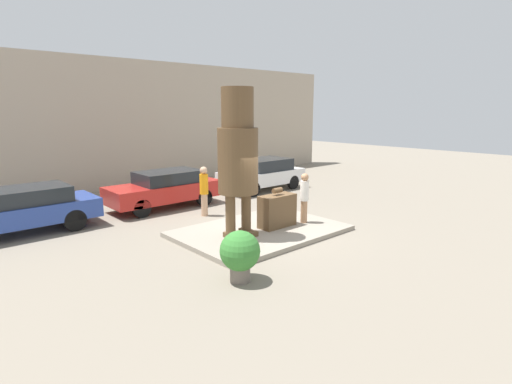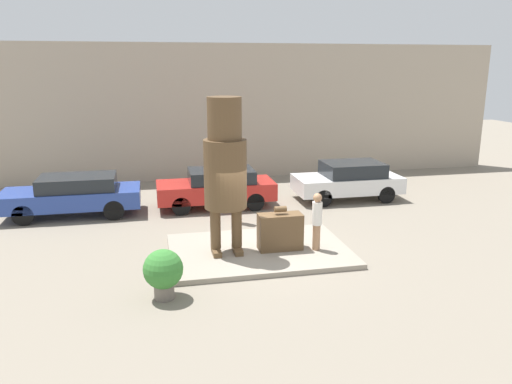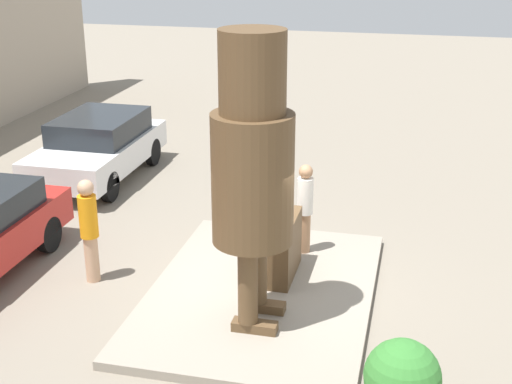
{
  "view_description": "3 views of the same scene",
  "coord_description": "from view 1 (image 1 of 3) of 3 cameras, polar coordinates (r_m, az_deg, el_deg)",
  "views": [
    {
      "loc": [
        -8.06,
        -8.78,
        3.79
      ],
      "look_at": [
        -0.21,
        -0.03,
        1.35
      ],
      "focal_mm": 28.0,
      "sensor_mm": 36.0,
      "label": 1
    },
    {
      "loc": [
        -2.87,
        -12.97,
        5.19
      ],
      "look_at": [
        -0.03,
        0.26,
        1.73
      ],
      "focal_mm": 35.0,
      "sensor_mm": 36.0,
      "label": 2
    },
    {
      "loc": [
        -9.91,
        -2.26,
        5.66
      ],
      "look_at": [
        -0.18,
        0.05,
        1.88
      ],
      "focal_mm": 50.0,
      "sensor_mm": 36.0,
      "label": 3
    }
  ],
  "objects": [
    {
      "name": "ground_plane",
      "position": [
        12.51,
        0.63,
        -5.9
      ],
      "size": [
        60.0,
        60.0,
        0.0
      ],
      "primitive_type": "plane",
      "color": "gray"
    },
    {
      "name": "pedestal",
      "position": [
        12.49,
        0.63,
        -5.59
      ],
      "size": [
        5.01,
        3.51,
        0.14
      ],
      "color": "gray",
      "rests_on": "ground_plane"
    },
    {
      "name": "building_backdrop",
      "position": [
        20.54,
        -19.0,
        9.1
      ],
      "size": [
        28.0,
        0.6,
        6.14
      ],
      "color": "tan",
      "rests_on": "ground_plane"
    },
    {
      "name": "statue_figure",
      "position": [
        11.3,
        -2.61,
        5.83
      ],
      "size": [
        1.15,
        1.15,
        4.25
      ],
      "color": "brown",
      "rests_on": "pedestal"
    },
    {
      "name": "giant_suitcase",
      "position": [
        12.59,
        3.03,
        -2.67
      ],
      "size": [
        1.23,
        0.55,
        1.25
      ],
      "color": "brown",
      "rests_on": "pedestal"
    },
    {
      "name": "tourist",
      "position": [
        13.03,
        6.92,
        -0.55
      ],
      "size": [
        0.28,
        0.28,
        1.63
      ],
      "color": "#A87A56",
      "rests_on": "pedestal"
    },
    {
      "name": "parked_car_blue",
      "position": [
        14.24,
        -30.91,
        -2.15
      ],
      "size": [
        4.69,
        1.8,
        1.43
      ],
      "rotation": [
        0.0,
        0.0,
        3.14
      ],
      "color": "#284293",
      "rests_on": "ground_plane"
    },
    {
      "name": "parked_car_red",
      "position": [
        15.97,
        -12.86,
        0.56
      ],
      "size": [
        4.33,
        1.76,
        1.43
      ],
      "rotation": [
        0.0,
        0.0,
        3.14
      ],
      "color": "#B2231E",
      "rests_on": "ground_plane"
    },
    {
      "name": "parked_car_white",
      "position": [
        19.03,
        0.94,
        2.67
      ],
      "size": [
        4.13,
        1.88,
        1.48
      ],
      "rotation": [
        0.0,
        0.0,
        3.14
      ],
      "color": "silver",
      "rests_on": "ground_plane"
    },
    {
      "name": "planter_pot",
      "position": [
        8.95,
        -2.31,
        -8.67
      ],
      "size": [
        0.91,
        0.91,
        1.17
      ],
      "color": "#70665B",
      "rests_on": "ground_plane"
    },
    {
      "name": "worker_hivis",
      "position": [
        14.41,
        -7.44,
        0.41
      ],
      "size": [
        0.31,
        0.31,
        1.8
      ],
      "color": "tan",
      "rests_on": "ground_plane"
    }
  ]
}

